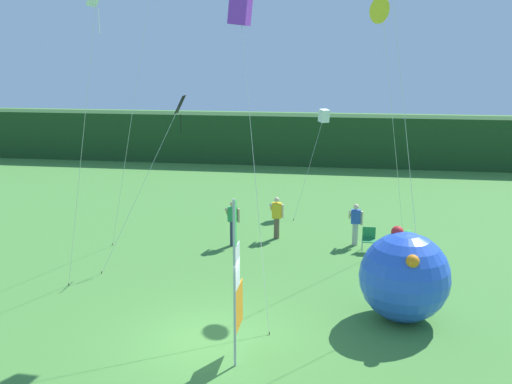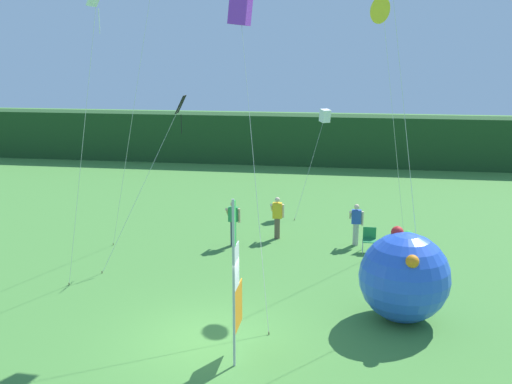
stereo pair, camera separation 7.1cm
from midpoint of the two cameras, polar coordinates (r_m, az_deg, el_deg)
The scene contains 13 objects.
ground_plane at distance 15.72m, azimuth -4.61°, elevation -13.98°, with size 120.00×120.00×0.00m, color #478438.
distant_treeline at distance 39.41m, azimuth 3.92°, elevation 5.08°, with size 80.00×2.40×3.22m, color #1E421E.
banner_flag at distance 13.97m, azimuth -2.00°, elevation -8.81°, with size 0.06×1.03×4.04m.
person_near_banner at distance 22.89m, azimuth 9.46°, elevation -2.98°, with size 0.55×0.48×1.61m.
person_mid_field at distance 23.36m, azimuth 1.91°, elevation -2.38°, with size 0.55×0.48×1.68m.
person_far_left at distance 22.52m, azimuth -2.34°, elevation -2.89°, with size 0.55×0.48×1.73m.
inflatable_balloon at distance 16.78m, azimuth 13.96°, elevation -7.91°, with size 2.47×2.47×2.56m.
folding_chair at distance 22.36m, azimuth 10.71°, elevation -4.35°, with size 0.51×0.51×0.89m.
kite_white_diamond_0 at distance 18.22m, azimuth -15.27°, elevation 16.70°, with size 1.69×0.68×9.31m.
kite_purple_box_1 at distance 17.69m, azimuth -1.64°, elevation 16.98°, with size 1.68×3.59×8.79m.
kite_black_diamond_2 at distance 21.42m, azimuth -7.83°, elevation 7.33°, with size 2.21×3.27×5.71m.
kite_yellow_delta_4 at distance 21.03m, azimuth 11.98°, elevation 16.62°, with size 1.78×2.30×9.00m.
kite_white_box_5 at distance 28.04m, azimuth 6.46°, elevation 7.25°, with size 1.40×3.16×4.64m.
Camera 1 is at (3.33, -13.58, 7.18)m, focal length 41.63 mm.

